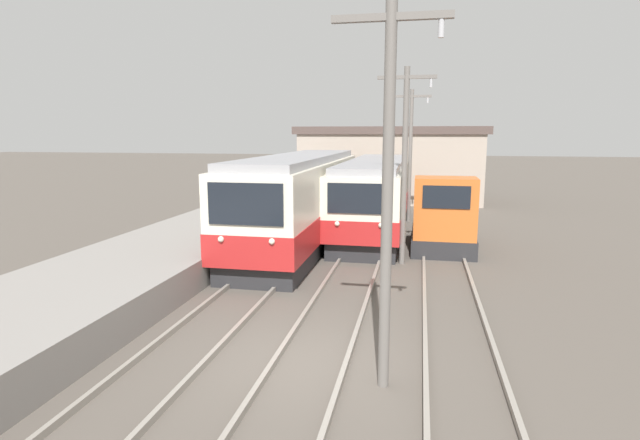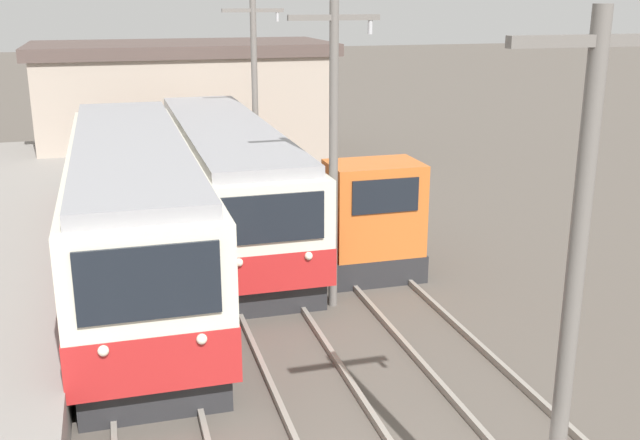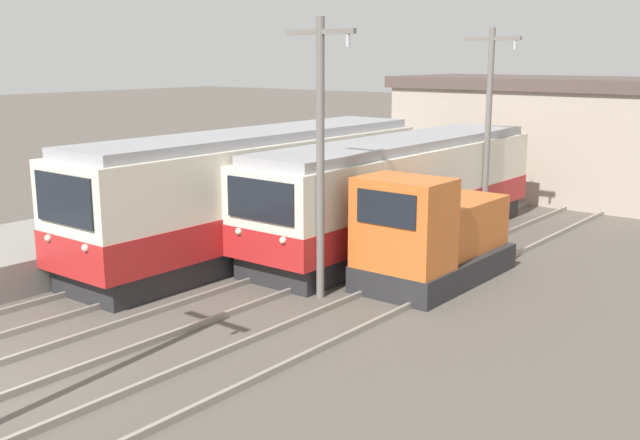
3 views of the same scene
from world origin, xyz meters
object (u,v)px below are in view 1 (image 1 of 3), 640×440
object	(u,v)px
commuter_train_left	(300,204)
shunting_locomotive	(443,219)
catenary_mast_mid	(405,159)
catenary_mast_far	(410,150)
catenary_mast_near	(388,185)
commuter_train_center	(376,198)

from	to	relation	value
commuter_train_left	shunting_locomotive	world-z (taller)	commuter_train_left
shunting_locomotive	catenary_mast_mid	distance (m)	4.10
commuter_train_left	catenary_mast_far	world-z (taller)	catenary_mast_far
catenary_mast_far	shunting_locomotive	bearing A→B (deg)	-76.33
commuter_train_left	catenary_mast_near	distance (m)	12.27
catenary_mast_near	catenary_mast_mid	world-z (taller)	same
commuter_train_center	shunting_locomotive	world-z (taller)	commuter_train_center
commuter_train_left	catenary_mast_far	bearing A→B (deg)	57.15
commuter_train_left	commuter_train_center	size ratio (longest dim) A/B	1.01
shunting_locomotive	catenary_mast_mid	bearing A→B (deg)	-117.61
catenary_mast_near	catenary_mast_far	distance (m)	17.98
commuter_train_left	shunting_locomotive	bearing A→B (deg)	5.27
shunting_locomotive	catenary_mast_far	distance (m)	6.80
commuter_train_center	catenary_mast_near	distance (m)	15.23
catenary_mast_mid	shunting_locomotive	bearing A→B (deg)	62.39
shunting_locomotive	catenary_mast_near	size ratio (longest dim) A/B	0.73
catenary_mast_mid	catenary_mast_far	distance (m)	8.99
shunting_locomotive	catenary_mast_mid	xyz separation A→B (m)	(-1.49, -2.85, 2.53)
commuter_train_left	catenary_mast_near	world-z (taller)	catenary_mast_near
catenary_mast_mid	commuter_train_left	bearing A→B (deg)	151.71
commuter_train_center	shunting_locomotive	size ratio (longest dim) A/B	2.66
commuter_train_center	catenary_mast_mid	bearing A→B (deg)	-75.92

